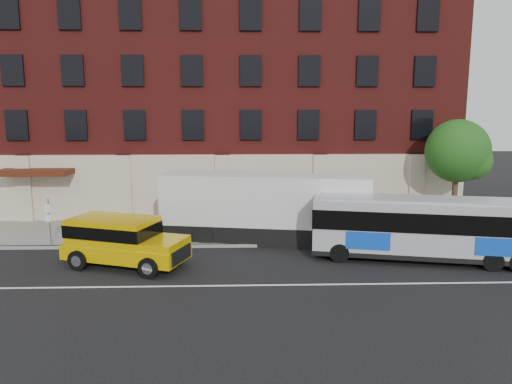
{
  "coord_description": "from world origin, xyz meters",
  "views": [
    {
      "loc": [
        1.08,
        -18.21,
        7.02
      ],
      "look_at": [
        1.85,
        5.5,
        2.92
      ],
      "focal_mm": 34.58,
      "sensor_mm": 36.0,
      "label": 1
    }
  ],
  "objects_px": {
    "city_bus": "(431,227)",
    "yellow_suv": "(121,239)",
    "sign_pole": "(49,220)",
    "street_tree": "(458,153)",
    "shipping_container": "(265,209)"
  },
  "relations": [
    {
      "from": "sign_pole",
      "to": "city_bus",
      "type": "xyz_separation_m",
      "value": [
        18.31,
        -2.71,
        0.17
      ]
    },
    {
      "from": "yellow_suv",
      "to": "shipping_container",
      "type": "xyz_separation_m",
      "value": [
        6.6,
        3.72,
        0.53
      ]
    },
    {
      "from": "street_tree",
      "to": "shipping_container",
      "type": "height_order",
      "value": "street_tree"
    },
    {
      "from": "street_tree",
      "to": "city_bus",
      "type": "xyz_separation_m",
      "value": [
        -3.73,
        -6.05,
        -2.79
      ]
    },
    {
      "from": "street_tree",
      "to": "shipping_container",
      "type": "xyz_separation_m",
      "value": [
        -11.19,
        -2.59,
        -2.64
      ]
    },
    {
      "from": "city_bus",
      "to": "yellow_suv",
      "type": "xyz_separation_m",
      "value": [
        -14.06,
        -0.26,
        -0.37
      ]
    },
    {
      "from": "sign_pole",
      "to": "yellow_suv",
      "type": "height_order",
      "value": "sign_pole"
    },
    {
      "from": "street_tree",
      "to": "shipping_container",
      "type": "relative_size",
      "value": 0.57
    },
    {
      "from": "city_bus",
      "to": "yellow_suv",
      "type": "distance_m",
      "value": 14.06
    },
    {
      "from": "yellow_suv",
      "to": "shipping_container",
      "type": "height_order",
      "value": "shipping_container"
    },
    {
      "from": "sign_pole",
      "to": "street_tree",
      "type": "distance_m",
      "value": 22.49
    },
    {
      "from": "sign_pole",
      "to": "shipping_container",
      "type": "distance_m",
      "value": 10.88
    },
    {
      "from": "sign_pole",
      "to": "city_bus",
      "type": "bearing_deg",
      "value": -8.43
    },
    {
      "from": "street_tree",
      "to": "city_bus",
      "type": "height_order",
      "value": "street_tree"
    },
    {
      "from": "yellow_suv",
      "to": "shipping_container",
      "type": "distance_m",
      "value": 7.59
    }
  ]
}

